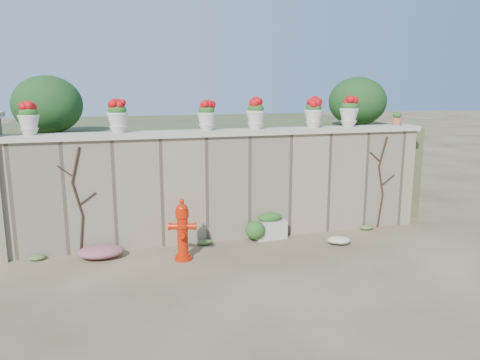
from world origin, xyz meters
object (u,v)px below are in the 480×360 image
object	(u,v)px
planter_box	(270,226)
fire_hydrant	(182,230)
urn_pot_0	(29,119)
terracotta_pot	(397,119)

from	to	relation	value
planter_box	fire_hydrant	bearing A→B (deg)	-162.92
planter_box	urn_pot_0	xyz separation A→B (m)	(-4.17, 0.25, 2.13)
terracotta_pot	fire_hydrant	bearing A→B (deg)	-168.53
urn_pot_0	planter_box	bearing A→B (deg)	-3.43
fire_hydrant	planter_box	world-z (taller)	fire_hydrant
fire_hydrant	terracotta_pot	size ratio (longest dim) A/B	4.05
fire_hydrant	urn_pot_0	world-z (taller)	urn_pot_0
planter_box	terracotta_pot	distance (m)	3.48
fire_hydrant	urn_pot_0	distance (m)	3.14
planter_box	terracotta_pot	bearing A→B (deg)	1.06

